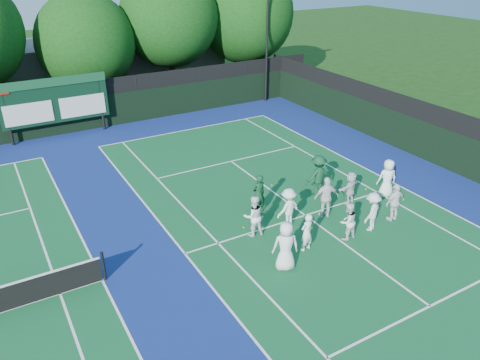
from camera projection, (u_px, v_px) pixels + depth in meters
ground at (320, 227)px, 18.77m from camera, size 120.00×120.00×0.00m
court_apron at (172, 258)px, 16.86m from camera, size 34.00×32.00×0.01m
near_court at (305, 215)px, 19.54m from camera, size 11.05×23.85×0.01m
back_fence at (73, 110)px, 27.89m from camera, size 34.00×0.08×3.00m
divider_fence_right at (454, 145)px, 22.98m from camera, size 0.08×32.00×3.00m
scoreboard at (54, 101)px, 26.74m from camera, size 6.00×0.21×3.55m
clubhouse at (102, 66)px, 35.60m from camera, size 18.00×6.00×4.00m
light_pole_right at (268, 10)px, 31.51m from camera, size 1.20×0.30×10.12m
tree_c at (88, 44)px, 30.28m from camera, size 6.32×6.32×7.77m
tree_d at (171, 20)px, 32.38m from camera, size 6.76×6.76×9.16m
tree_e at (246, 16)px, 35.18m from camera, size 7.25×7.25×9.26m
tennis_ball_0 at (244, 228)px, 18.64m from camera, size 0.07×0.07×0.07m
tennis_ball_1 at (272, 185)px, 21.99m from camera, size 0.07×0.07×0.07m
tennis_ball_2 at (401, 196)px, 20.99m from camera, size 0.07×0.07×0.07m
tennis_ball_4 at (328, 205)px, 20.25m from camera, size 0.07×0.07×0.07m
tennis_ball_5 at (366, 189)px, 21.62m from camera, size 0.07×0.07×0.07m
player_front_0 at (286, 246)px, 15.93m from camera, size 1.06×0.89×1.85m
player_front_1 at (307, 232)px, 17.01m from camera, size 0.60×0.45×1.50m
player_front_2 at (348, 221)px, 17.68m from camera, size 0.77×0.62×1.53m
player_front_3 at (372, 212)px, 18.24m from camera, size 1.20×0.96×1.62m
player_front_4 at (395, 202)px, 18.89m from camera, size 0.96×0.41×1.63m
player_back_0 at (254, 216)px, 17.88m from camera, size 0.92×0.78×1.68m
player_back_1 at (288, 208)px, 18.49m from camera, size 1.15×0.77×1.65m
player_back_2 at (326, 197)px, 19.11m from camera, size 1.13×0.73×1.79m
player_back_3 at (350, 188)px, 20.21m from camera, size 1.44×0.81×1.48m
player_back_4 at (387, 178)px, 20.71m from camera, size 1.00×0.83×1.77m
coach_left at (259, 194)px, 19.40m from camera, size 0.65×0.44×1.75m
coach_right at (318, 176)px, 20.79m from camera, size 1.27×0.77×1.91m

